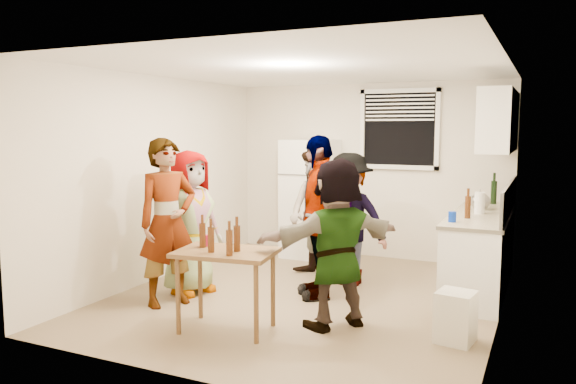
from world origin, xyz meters
The scene contains 23 objects.
room centered at (0.00, 0.00, 0.00)m, with size 4.00×4.50×2.50m, color silver, non-canonical shape.
window centered at (0.45, 2.21, 1.85)m, with size 1.12×0.10×1.06m, color white, non-canonical shape.
refrigerator centered at (-0.75, 1.88, 0.85)m, with size 0.70×0.70×1.70m, color white.
counter_lower centered at (1.70, 1.15, 0.43)m, with size 0.60×2.20×0.86m, color white.
countertop centered at (1.70, 1.15, 0.88)m, with size 0.64×2.22×0.04m, color #BCB095.
backsplash centered at (1.99, 1.15, 1.08)m, with size 0.03×2.20×0.36m, color #A29E94.
upper_cabinets centered at (1.83, 1.35, 1.95)m, with size 0.34×1.60×0.70m, color white.
kettle centered at (1.65, 1.41, 0.90)m, with size 0.26×0.22×0.22m, color silver, non-canonical shape.
paper_towel centered at (1.68, 1.06, 0.90)m, with size 0.11×0.11×0.25m, color white.
wine_bottle centered at (1.75, 1.99, 0.90)m, with size 0.08×0.08×0.30m, color black.
beer_bottle_counter centered at (1.60, 0.67, 0.90)m, with size 0.06×0.06×0.24m, color #47230C.
blue_cup centered at (1.49, 0.36, 0.90)m, with size 0.08×0.08×0.11m, color #082AA5.
picture_frame centered at (1.92, 1.77, 0.98)m, with size 0.02×0.19×0.16m, color gold.
trash_bin centered at (1.70, -0.65, 0.25)m, with size 0.31×0.31×0.45m, color silver.
serving_table centered at (-0.28, -1.25, 0.00)m, with size 0.90×0.60×0.76m, color brown, non-canonical shape.
beer_bottle_table centered at (-0.17, -1.23, 0.76)m, with size 0.06×0.06×0.24m, color #47230C.
red_cup centered at (-0.56, -1.17, 0.76)m, with size 0.08×0.08×0.11m, color maroon.
guest_grey centered at (-1.28, -0.38, 0.00)m, with size 0.79×1.63×0.52m, color #959595.
guest_stripe centered at (-1.23, -0.85, 0.00)m, with size 0.65×1.77×0.42m, color #141933.
guest_back_left centered at (-0.21, 0.78, 0.00)m, with size 0.79×1.62×0.61m, color brown.
guest_back_right centered at (0.25, 0.69, 0.00)m, with size 1.02×1.58×0.59m, color #3D3D42.
guest_black centered at (0.10, 0.09, 0.00)m, with size 1.05×1.80×0.44m, color black.
guest_orange centered at (0.60, -0.72, 0.00)m, with size 1.49×1.61×0.47m, color #E49453.
Camera 1 is at (2.37, -5.59, 1.89)m, focal length 35.00 mm.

